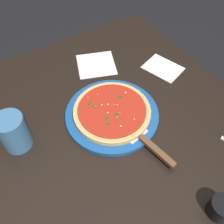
# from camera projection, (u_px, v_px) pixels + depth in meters

# --- Properties ---
(ground_plane) EXTENTS (5.00, 5.00, 0.00)m
(ground_plane) POSITION_uv_depth(u_px,v_px,m) (114.00, 208.00, 1.40)
(ground_plane) COLOR black
(restaurant_table) EXTENTS (1.02, 0.89, 0.75)m
(restaurant_table) POSITION_uv_depth(u_px,v_px,m) (115.00, 151.00, 0.92)
(restaurant_table) COLOR black
(restaurant_table) RESTS_ON ground_plane
(serving_plate) EXTENTS (0.30, 0.30, 0.01)m
(serving_plate) POSITION_uv_depth(u_px,v_px,m) (112.00, 114.00, 0.84)
(serving_plate) COLOR #195199
(serving_plate) RESTS_ON restaurant_table
(pizza) EXTENTS (0.25, 0.25, 0.02)m
(pizza) POSITION_uv_depth(u_px,v_px,m) (112.00, 111.00, 0.83)
(pizza) COLOR #DBB26B
(pizza) RESTS_ON serving_plate
(pizza_server) EXTENTS (0.22, 0.08, 0.01)m
(pizza_server) POSITION_uv_depth(u_px,v_px,m) (147.00, 142.00, 0.76)
(pizza_server) COLOR silver
(pizza_server) RESTS_ON serving_plate
(cup_tall_drink) EXTENTS (0.08, 0.08, 0.12)m
(cup_tall_drink) POSITION_uv_depth(u_px,v_px,m) (13.00, 132.00, 0.74)
(cup_tall_drink) COLOR teal
(cup_tall_drink) RESTS_ON restaurant_table
(cup_small_sauce) EXTENTS (0.06, 0.06, 0.05)m
(cup_small_sauce) POSITION_uv_depth(u_px,v_px,m) (221.00, 208.00, 0.64)
(cup_small_sauce) COLOR black
(cup_small_sauce) RESTS_ON restaurant_table
(napkin_folded_right) EXTENTS (0.18, 0.18, 0.00)m
(napkin_folded_right) POSITION_uv_depth(u_px,v_px,m) (96.00, 65.00, 1.00)
(napkin_folded_right) COLOR white
(napkin_folded_right) RESTS_ON restaurant_table
(napkin_loose_left) EXTENTS (0.16, 0.14, 0.00)m
(napkin_loose_left) POSITION_uv_depth(u_px,v_px,m) (163.00, 68.00, 0.99)
(napkin_loose_left) COLOR white
(napkin_loose_left) RESTS_ON restaurant_table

